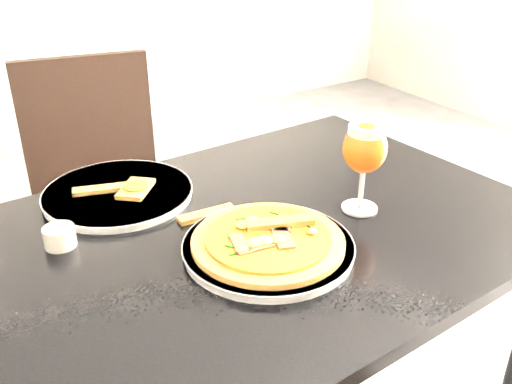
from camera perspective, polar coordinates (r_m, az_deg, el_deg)
dining_table at (r=1.18m, az=-0.87°, el=-7.57°), size 1.25×0.88×0.75m
chair_far at (r=1.85m, az=-15.25°, el=-0.42°), size 0.49×0.49×0.92m
plate_main at (r=1.06m, az=1.23°, el=-5.56°), size 0.39×0.39×0.02m
pizza at (r=1.05m, az=1.27°, el=-4.79°), size 0.28×0.28×0.03m
plate_second at (r=1.28m, az=-13.61°, el=-0.14°), size 0.35×0.35×0.02m
crust_scraps at (r=1.27m, az=-13.07°, el=0.33°), size 0.18×0.12×0.01m
loose_crust at (r=1.18m, az=-4.94°, el=-2.21°), size 0.12×0.03×0.01m
sauce_cup at (r=1.13m, az=-19.06°, el=-4.17°), size 0.06×0.06×0.04m
beer_glass at (r=1.16m, az=10.84°, el=4.24°), size 0.09×0.09×0.19m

